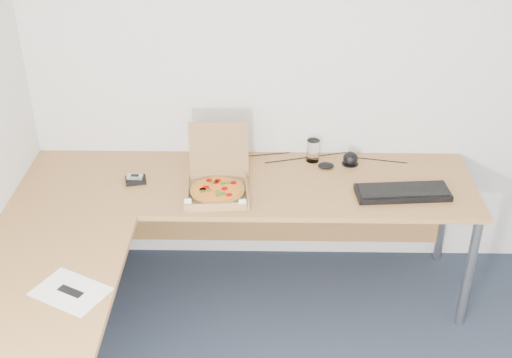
{
  "coord_description": "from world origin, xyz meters",
  "views": [
    {
      "loc": [
        -0.4,
        -1.79,
        2.63
      ],
      "look_at": [
        -0.45,
        1.28,
        0.82
      ],
      "focal_mm": 47.46,
      "sensor_mm": 36.0,
      "label": 1
    }
  ],
  "objects_px": {
    "desk": "(180,230)",
    "pizza_box": "(218,187)",
    "drinking_glass": "(313,151)",
    "keyboard": "(403,193)",
    "wallet": "(136,180)"
  },
  "relations": [
    {
      "from": "pizza_box",
      "to": "wallet",
      "type": "distance_m",
      "value": 0.47
    },
    {
      "from": "pizza_box",
      "to": "desk",
      "type": "bearing_deg",
      "value": -123.74
    },
    {
      "from": "pizza_box",
      "to": "keyboard",
      "type": "xyz_separation_m",
      "value": [
        0.99,
        -0.0,
        -0.02
      ]
    },
    {
      "from": "drinking_glass",
      "to": "keyboard",
      "type": "bearing_deg",
      "value": -39.0
    },
    {
      "from": "pizza_box",
      "to": "keyboard",
      "type": "bearing_deg",
      "value": -5.31
    },
    {
      "from": "desk",
      "to": "pizza_box",
      "type": "relative_size",
      "value": 6.66
    },
    {
      "from": "desk",
      "to": "drinking_glass",
      "type": "bearing_deg",
      "value": 44.08
    },
    {
      "from": "drinking_glass",
      "to": "pizza_box",
      "type": "bearing_deg",
      "value": -145.24
    },
    {
      "from": "desk",
      "to": "keyboard",
      "type": "distance_m",
      "value": 1.19
    },
    {
      "from": "desk",
      "to": "pizza_box",
      "type": "bearing_deg",
      "value": 61.31
    },
    {
      "from": "pizza_box",
      "to": "keyboard",
      "type": "height_order",
      "value": "pizza_box"
    },
    {
      "from": "keyboard",
      "to": "drinking_glass",
      "type": "bearing_deg",
      "value": 136.25
    },
    {
      "from": "desk",
      "to": "keyboard",
      "type": "relative_size",
      "value": 5.05
    },
    {
      "from": "keyboard",
      "to": "desk",
      "type": "bearing_deg",
      "value": -170.01
    },
    {
      "from": "drinking_glass",
      "to": "wallet",
      "type": "relative_size",
      "value": 1.19
    }
  ]
}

